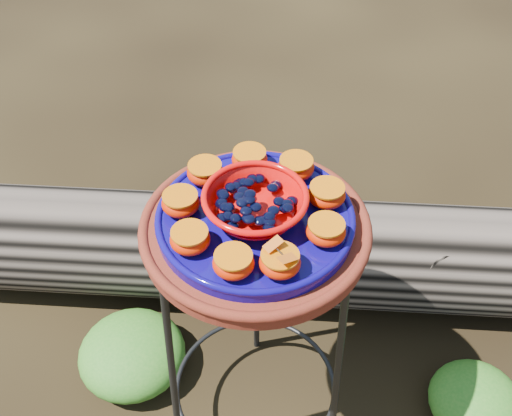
{
  "coord_description": "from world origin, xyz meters",
  "views": [
    {
      "loc": [
        0.01,
        -0.84,
        1.6
      ],
      "look_at": [
        0.0,
        0.0,
        0.78
      ],
      "focal_mm": 45.0,
      "sensor_mm": 36.0,
      "label": 1
    }
  ],
  "objects_px": {
    "cobalt_plate": "(255,220)",
    "terracotta_saucer": "(255,231)",
    "plant_stand": "(255,341)",
    "red_bowl": "(255,205)",
    "driftwood_log": "(259,250)"
  },
  "relations": [
    {
      "from": "cobalt_plate",
      "to": "red_bowl",
      "type": "relative_size",
      "value": 2.0
    },
    {
      "from": "terracotta_saucer",
      "to": "plant_stand",
      "type": "bearing_deg",
      "value": 0.0
    },
    {
      "from": "cobalt_plate",
      "to": "driftwood_log",
      "type": "relative_size",
      "value": 0.21
    },
    {
      "from": "plant_stand",
      "to": "driftwood_log",
      "type": "height_order",
      "value": "plant_stand"
    },
    {
      "from": "cobalt_plate",
      "to": "red_bowl",
      "type": "xyz_separation_m",
      "value": [
        0.0,
        0.0,
        0.04
      ]
    },
    {
      "from": "cobalt_plate",
      "to": "terracotta_saucer",
      "type": "bearing_deg",
      "value": 0.0
    },
    {
      "from": "terracotta_saucer",
      "to": "red_bowl",
      "type": "xyz_separation_m",
      "value": [
        0.0,
        0.0,
        0.07
      ]
    },
    {
      "from": "plant_stand",
      "to": "cobalt_plate",
      "type": "height_order",
      "value": "cobalt_plate"
    },
    {
      "from": "cobalt_plate",
      "to": "driftwood_log",
      "type": "bearing_deg",
      "value": 89.58
    },
    {
      "from": "plant_stand",
      "to": "red_bowl",
      "type": "xyz_separation_m",
      "value": [
        0.0,
        0.0,
        0.44
      ]
    },
    {
      "from": "plant_stand",
      "to": "red_bowl",
      "type": "bearing_deg",
      "value": 0.0
    },
    {
      "from": "cobalt_plate",
      "to": "driftwood_log",
      "type": "height_order",
      "value": "cobalt_plate"
    },
    {
      "from": "terracotta_saucer",
      "to": "red_bowl",
      "type": "relative_size",
      "value": 2.33
    },
    {
      "from": "plant_stand",
      "to": "red_bowl",
      "type": "height_order",
      "value": "red_bowl"
    },
    {
      "from": "plant_stand",
      "to": "driftwood_log",
      "type": "distance_m",
      "value": 0.49
    }
  ]
}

